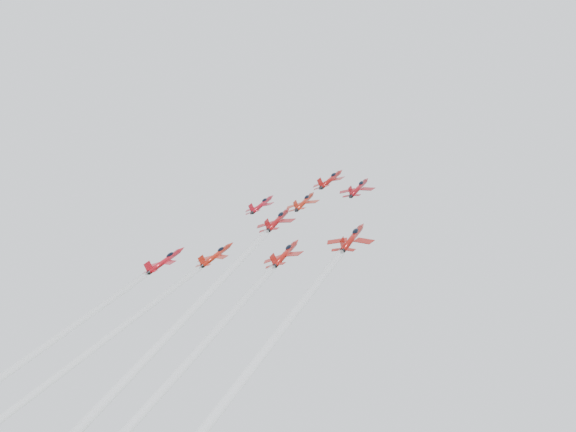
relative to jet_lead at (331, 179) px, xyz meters
The scene contains 9 objects.
jet_lead is the anchor object (origin of this frame).
jet_row2_left 19.58m from the jet_lead, 150.32° to the right, with size 9.26×11.47×8.54m.
jet_row2_center 14.88m from the jet_lead, 93.51° to the right, with size 9.19×11.38×8.48m.
jet_row2_right 17.17m from the jet_lead, 35.18° to the right, with size 9.27×11.47×8.55m.
jet_center 75.52m from the jet_lead, 92.77° to the right, with size 10.33×91.93×67.02m.
jet_rear_farleft 93.77m from the jet_lead, 110.11° to the right, with size 9.99×88.88×64.80m.
jet_rear_left 85.51m from the jet_lead, 98.71° to the right, with size 8.87×78.89×57.51m.
jet_rear_right 91.49m from the jet_lead, 82.08° to the right, with size 9.33×83.00×60.51m.
jet_rear_farright 92.30m from the jet_lead, 71.69° to the right, with size 9.74×86.64×63.17m.
Camera 1 is at (81.41, -120.62, 114.36)m, focal length 40.00 mm.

